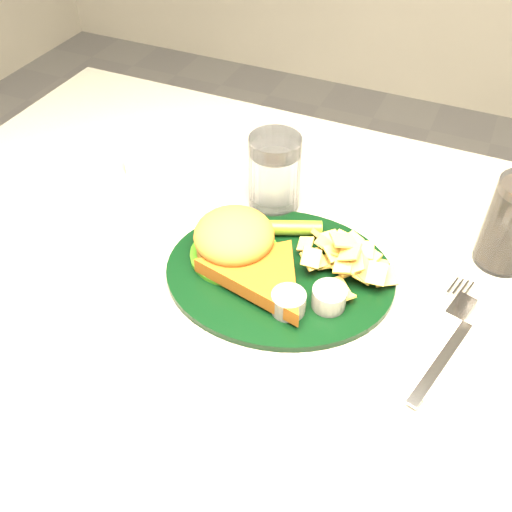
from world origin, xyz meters
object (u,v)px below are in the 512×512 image
at_px(table, 271,419).
at_px(fork_napkin, 443,355).
at_px(water_glass, 274,174).
at_px(dinner_plate, 280,257).

distance_m(table, fork_napkin, 0.45).
distance_m(water_glass, fork_napkin, 0.34).
bearing_deg(fork_napkin, table, -178.12).
bearing_deg(water_glass, dinner_plate, -64.06).
xyz_separation_m(table, fork_napkin, (0.23, -0.05, 0.38)).
bearing_deg(fork_napkin, water_glass, 162.61).
bearing_deg(table, fork_napkin, -12.77).
relative_size(table, water_glass, 10.12).
relative_size(dinner_plate, water_glass, 2.55).
bearing_deg(table, dinner_plate, -37.91).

